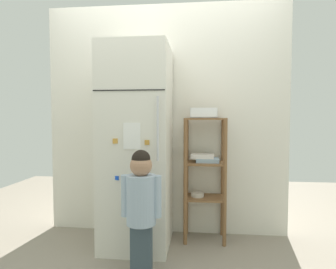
% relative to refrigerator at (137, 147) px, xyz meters
% --- Properties ---
extents(ground_plane, '(6.00, 6.00, 0.00)m').
position_rel_refrigerator_xyz_m(ground_plane, '(0.23, -0.02, -0.92)').
color(ground_plane, gray).
extents(kitchen_wall_back, '(2.48, 0.03, 2.35)m').
position_rel_refrigerator_xyz_m(kitchen_wall_back, '(0.23, 0.35, 0.25)').
color(kitchen_wall_back, silver).
rests_on(kitchen_wall_back, ground).
extents(refrigerator, '(0.61, 0.68, 1.85)m').
position_rel_refrigerator_xyz_m(refrigerator, '(0.00, 0.00, 0.00)').
color(refrigerator, silver).
rests_on(refrigerator, ground).
extents(child_standing, '(0.31, 0.23, 0.95)m').
position_rel_refrigerator_xyz_m(child_standing, '(0.14, -0.52, -0.35)').
color(child_standing, '#3B4C56').
rests_on(child_standing, ground).
extents(pantry_shelf_unit, '(0.40, 0.30, 1.19)m').
position_rel_refrigerator_xyz_m(pantry_shelf_unit, '(0.63, 0.17, -0.23)').
color(pantry_shelf_unit, brown).
rests_on(pantry_shelf_unit, ground).
extents(fruit_bin, '(0.25, 0.19, 0.10)m').
position_rel_refrigerator_xyz_m(fruit_bin, '(0.62, 0.15, 0.30)').
color(fruit_bin, white).
rests_on(fruit_bin, pantry_shelf_unit).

